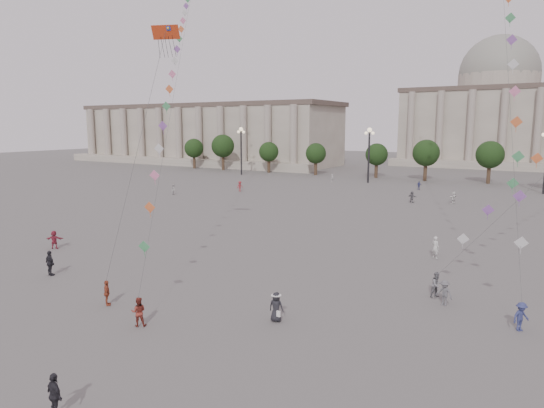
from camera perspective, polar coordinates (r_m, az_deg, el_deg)
The scene contains 24 objects.
ground at distance 28.91m, azimuth -9.41°, elevation -13.51°, with size 360.00×360.00×0.00m, color #5B5856.
hall_west at distance 146.86m, azimuth -8.01°, elevation 8.13°, with size 84.00×26.22×17.20m.
hall_central at distance 150.40m, azimuth 24.80°, elevation 9.62°, with size 48.30×34.30×35.50m.
tree_row at distance 99.84m, azimuth 21.06°, elevation 5.36°, with size 137.12×5.12×8.00m.
lamp_post_far_west at distance 109.75m, azimuth -3.65°, elevation 7.28°, with size 2.00×0.90×10.65m.
lamp_post_mid_west at distance 95.88m, azimuth 11.36°, elevation 6.84°, with size 2.00×0.90×10.65m.
person_crowd_0 at distance 88.05m, azimuth 16.89°, elevation 2.10°, with size 0.87×0.36×1.48m, color #383D7E.
person_crowd_1 at distance 80.06m, azimuth -11.49°, elevation 1.68°, with size 0.79×0.62×1.63m, color #B5B5B1.
person_crowd_2 at distance 82.27m, azimuth -3.80°, elevation 2.09°, with size 1.13×0.65×1.76m, color maroon.
person_crowd_4 at distance 73.78m, azimuth 20.56°, elevation 0.71°, with size 1.67×0.53×1.80m, color white.
person_crowd_6 at distance 32.50m, azimuth 19.62°, elevation -9.82°, with size 1.04×0.60×1.61m, color #58585C.
person_crowd_10 at distance 97.01m, azimuth 7.10°, elevation 3.07°, with size 0.56×0.37×1.53m, color beige.
person_crowd_12 at distance 73.12m, azimuth 16.14°, elevation 0.81°, with size 1.54×0.49×1.66m, color #58575B.
person_crowd_13 at distance 43.25m, azimuth 18.67°, elevation -4.85°, with size 0.69×0.45×1.90m, color silver.
tourist_0 at distance 32.33m, azimuth -18.85°, elevation -9.88°, with size 0.95×0.39×1.61m, color #9E442B.
tourist_1 at distance 39.96m, azimuth -24.65°, elevation -6.35°, with size 1.12×0.47×1.91m, color black.
tourist_2 at distance 48.42m, azimuth -24.24°, elevation -3.84°, with size 1.55×0.49×1.67m, color #99293C.
tourist_4 at distance 21.66m, azimuth -24.19°, elevation -19.83°, with size 1.04×0.43×1.78m, color #232127.
kite_flyer_0 at distance 28.69m, azimuth -15.42°, elevation -12.12°, with size 0.81×0.63×1.67m, color maroon.
kite_flyer_1 at distance 30.31m, azimuth 27.25°, elevation -11.70°, with size 1.05×0.61×1.63m, color navy.
kite_flyer_2 at distance 33.78m, azimuth 18.82°, elevation -8.97°, with size 0.82×0.64×1.69m, color slate.
hat_person at distance 28.29m, azimuth 0.49°, elevation -11.95°, with size 0.92×0.69×1.72m.
dragon_kite at distance 40.78m, azimuth -12.42°, elevation 17.98°, with size 3.05×5.73×19.92m.
kite_train_west at distance 60.57m, azimuth -10.43°, elevation 19.83°, with size 36.79×49.70×74.00m.
Camera 1 is at (17.52, -20.12, 11.14)m, focal length 32.00 mm.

